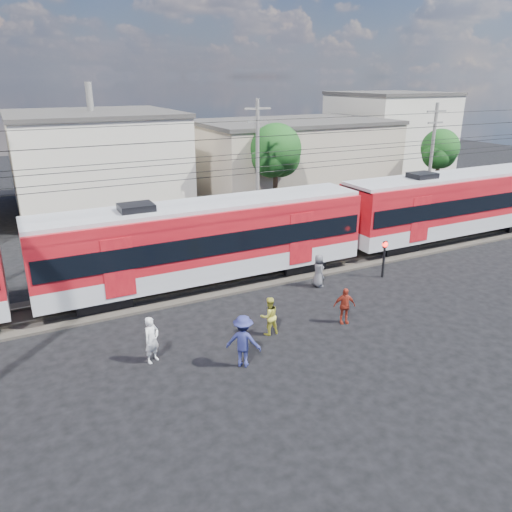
# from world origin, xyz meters

# --- Properties ---
(ground) EXTENTS (120.00, 120.00, 0.00)m
(ground) POSITION_xyz_m (0.00, 0.00, 0.00)
(ground) COLOR black
(ground) RESTS_ON ground
(track_bed) EXTENTS (70.00, 3.40, 0.12)m
(track_bed) POSITION_xyz_m (0.00, 8.00, 0.06)
(track_bed) COLOR #2D2823
(track_bed) RESTS_ON ground
(rail_near) EXTENTS (70.00, 0.12, 0.12)m
(rail_near) POSITION_xyz_m (0.00, 7.25, 0.18)
(rail_near) COLOR #59544C
(rail_near) RESTS_ON track_bed
(rail_far) EXTENTS (70.00, 0.12, 0.12)m
(rail_far) POSITION_xyz_m (0.00, 8.75, 0.18)
(rail_far) COLOR #59544C
(rail_far) RESTS_ON track_bed
(commuter_train) EXTENTS (50.30, 3.08, 4.17)m
(commuter_train) POSITION_xyz_m (-0.15, 8.00, 2.40)
(commuter_train) COLOR black
(commuter_train) RESTS_ON ground
(catenary) EXTENTS (70.00, 9.30, 7.52)m
(catenary) POSITION_xyz_m (-8.65, 8.00, 5.14)
(catenary) COLOR black
(catenary) RESTS_ON ground
(building_midwest) EXTENTS (12.24, 12.24, 7.30)m
(building_midwest) POSITION_xyz_m (-2.00, 27.00, 3.66)
(building_midwest) COLOR beige
(building_midwest) RESTS_ON ground
(building_mideast) EXTENTS (16.32, 10.20, 6.30)m
(building_mideast) POSITION_xyz_m (14.00, 24.00, 3.16)
(building_mideast) COLOR gray
(building_mideast) RESTS_ON ground
(building_east) EXTENTS (10.20, 10.20, 8.30)m
(building_east) POSITION_xyz_m (28.00, 28.00, 4.16)
(building_east) COLOR beige
(building_east) RESTS_ON ground
(utility_pole_mid) EXTENTS (1.80, 0.24, 8.50)m
(utility_pole_mid) POSITION_xyz_m (6.00, 15.00, 4.53)
(utility_pole_mid) COLOR slate
(utility_pole_mid) RESTS_ON ground
(utility_pole_east) EXTENTS (1.80, 0.24, 8.00)m
(utility_pole_east) POSITION_xyz_m (20.00, 14.00, 4.28)
(utility_pole_east) COLOR slate
(utility_pole_east) RESTS_ON ground
(tree_near) EXTENTS (3.82, 3.64, 6.72)m
(tree_near) POSITION_xyz_m (9.19, 18.09, 4.66)
(tree_near) COLOR #382619
(tree_near) RESTS_ON ground
(tree_far) EXTENTS (3.36, 3.12, 5.76)m
(tree_far) POSITION_xyz_m (24.19, 17.09, 3.99)
(tree_far) COLOR #382619
(tree_far) RESTS_ON ground
(pedestrian_a) EXTENTS (0.76, 0.68, 1.75)m
(pedestrian_a) POSITION_xyz_m (-4.71, 2.29, 0.87)
(pedestrian_a) COLOR white
(pedestrian_a) RESTS_ON ground
(pedestrian_b) EXTENTS (0.78, 0.61, 1.59)m
(pedestrian_b) POSITION_xyz_m (0.02, 2.20, 0.79)
(pedestrian_b) COLOR gold
(pedestrian_b) RESTS_ON ground
(pedestrian_c) EXTENTS (1.44, 1.34, 1.95)m
(pedestrian_c) POSITION_xyz_m (-1.90, 0.57, 0.97)
(pedestrian_c) COLOR navy
(pedestrian_c) RESTS_ON ground
(pedestrian_d) EXTENTS (0.99, 0.67, 1.57)m
(pedestrian_d) POSITION_xyz_m (3.26, 1.64, 0.78)
(pedestrian_d) COLOR #9C2D1C
(pedestrian_d) RESTS_ON ground
(pedestrian_e) EXTENTS (0.61, 0.86, 1.64)m
(pedestrian_e) POSITION_xyz_m (4.46, 5.39, 0.82)
(pedestrian_e) COLOR #4D4D52
(pedestrian_e) RESTS_ON ground
(car_silver) EXTENTS (4.42, 1.98, 1.48)m
(car_silver) POSITION_xyz_m (20.86, 12.98, 0.74)
(car_silver) COLOR #B7BBBF
(car_silver) RESTS_ON ground
(crossing_signal) EXTENTS (0.28, 0.28, 1.95)m
(crossing_signal) POSITION_xyz_m (8.09, 4.89, 1.35)
(crossing_signal) COLOR black
(crossing_signal) RESTS_ON ground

